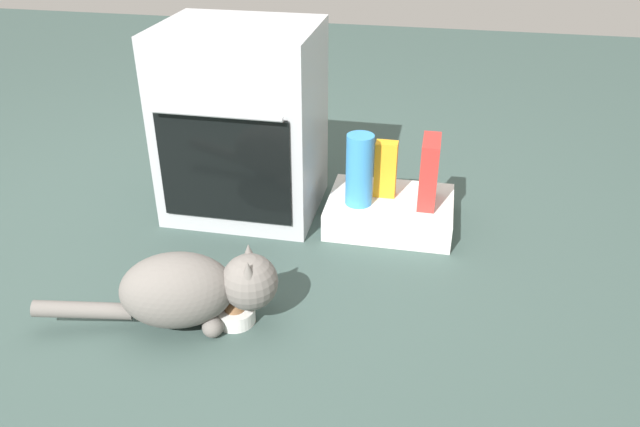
# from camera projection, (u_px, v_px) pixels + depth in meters

# --- Properties ---
(ground) EXTENTS (8.00, 8.00, 0.00)m
(ground) POSITION_uv_depth(u_px,v_px,m) (209.00, 248.00, 2.49)
(ground) COLOR #384C47
(oven) EXTENTS (0.63, 0.56, 0.80)m
(oven) POSITION_uv_depth(u_px,v_px,m) (243.00, 122.00, 2.60)
(oven) COLOR #B7BABF
(oven) RESTS_ON ground
(pantry_cabinet) EXTENTS (0.52, 0.39, 0.12)m
(pantry_cabinet) POSITION_uv_depth(u_px,v_px,m) (390.00, 212.00, 2.63)
(pantry_cabinet) COLOR white
(pantry_cabinet) RESTS_ON ground
(food_bowl) EXTENTS (0.13, 0.13, 0.08)m
(food_bowl) POSITION_uv_depth(u_px,v_px,m) (235.00, 313.00, 2.08)
(food_bowl) COLOR white
(food_bowl) RESTS_ON ground
(cat) EXTENTS (0.78, 0.34, 0.27)m
(cat) POSITION_uv_depth(u_px,v_px,m) (192.00, 289.00, 2.02)
(cat) COLOR slate
(cat) RESTS_ON ground
(juice_carton) EXTENTS (0.09, 0.06, 0.24)m
(juice_carton) POSITION_uv_depth(u_px,v_px,m) (386.00, 169.00, 2.58)
(juice_carton) COLOR orange
(juice_carton) RESTS_ON pantry_cabinet
(water_bottle) EXTENTS (0.11, 0.11, 0.30)m
(water_bottle) POSITION_uv_depth(u_px,v_px,m) (359.00, 170.00, 2.50)
(water_bottle) COLOR #388CD1
(water_bottle) RESTS_ON pantry_cabinet
(cereal_box) EXTENTS (0.07, 0.18, 0.28)m
(cereal_box) POSITION_uv_depth(u_px,v_px,m) (429.00, 172.00, 2.51)
(cereal_box) COLOR #B72D28
(cereal_box) RESTS_ON pantry_cabinet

